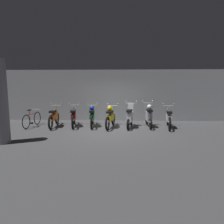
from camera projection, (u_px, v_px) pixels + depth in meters
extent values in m
plane|color=#424244|center=(110.00, 130.00, 8.78)|extent=(80.00, 80.00, 0.00)
cube|color=#9EA0A3|center=(112.00, 95.00, 11.27)|extent=(16.00, 0.30, 2.96)
torus|color=black|center=(57.00, 118.00, 10.16)|extent=(0.15, 0.66, 0.65)
torus|color=black|center=(51.00, 123.00, 8.88)|extent=(0.15, 0.66, 0.65)
cube|color=orange|center=(54.00, 117.00, 9.49)|extent=(0.30, 0.85, 0.28)
ellipsoid|color=orange|center=(54.00, 112.00, 9.62)|extent=(0.30, 0.46, 0.22)
cube|color=black|center=(53.00, 111.00, 9.28)|extent=(0.29, 0.54, 0.10)
cylinder|color=#B7BABF|center=(56.00, 105.00, 9.97)|extent=(0.56, 0.09, 0.04)
sphere|color=#B7BABF|center=(51.00, 104.00, 9.94)|extent=(0.07, 0.07, 0.07)
sphere|color=#B7BABF|center=(61.00, 104.00, 9.97)|extent=(0.07, 0.07, 0.07)
cylinder|color=#B7BABF|center=(57.00, 112.00, 10.07)|extent=(0.07, 0.16, 0.65)
sphere|color=silver|center=(56.00, 108.00, 10.04)|extent=(0.12, 0.12, 0.12)
cube|color=white|center=(51.00, 121.00, 8.89)|extent=(0.16, 0.03, 0.10)
torus|color=black|center=(74.00, 118.00, 10.28)|extent=(0.21, 0.66, 0.65)
torus|color=black|center=(73.00, 122.00, 9.01)|extent=(0.21, 0.66, 0.65)
cube|color=red|center=(73.00, 116.00, 9.62)|extent=(0.37, 0.86, 0.28)
ellipsoid|color=red|center=(73.00, 111.00, 9.74)|extent=(0.33, 0.48, 0.22)
cube|color=black|center=(73.00, 111.00, 9.40)|extent=(0.33, 0.55, 0.10)
cylinder|color=#B7BABF|center=(74.00, 105.00, 10.09)|extent=(0.56, 0.14, 0.04)
sphere|color=#B7BABF|center=(69.00, 103.00, 10.04)|extent=(0.07, 0.07, 0.07)
sphere|color=#B7BABF|center=(79.00, 103.00, 10.11)|extent=(0.07, 0.07, 0.07)
cylinder|color=#B7BABF|center=(74.00, 112.00, 10.19)|extent=(0.08, 0.17, 0.65)
sphere|color=silver|center=(74.00, 108.00, 10.16)|extent=(0.12, 0.12, 0.12)
cube|color=white|center=(73.00, 120.00, 9.02)|extent=(0.16, 0.04, 0.10)
torus|color=black|center=(93.00, 118.00, 10.28)|extent=(0.16, 0.66, 0.65)
torus|color=black|center=(92.00, 122.00, 8.99)|extent=(0.16, 0.66, 0.65)
cube|color=#197238|center=(92.00, 116.00, 9.61)|extent=(0.30, 0.85, 0.28)
ellipsoid|color=#197238|center=(92.00, 111.00, 9.73)|extent=(0.30, 0.46, 0.22)
cube|color=black|center=(92.00, 111.00, 9.39)|extent=(0.29, 0.54, 0.10)
cylinder|color=#B7BABF|center=(92.00, 105.00, 10.08)|extent=(0.56, 0.09, 0.04)
sphere|color=#B7BABF|center=(87.00, 103.00, 10.05)|extent=(0.07, 0.07, 0.07)
sphere|color=#B7BABF|center=(97.00, 103.00, 10.08)|extent=(0.07, 0.07, 0.07)
cylinder|color=#B7BABF|center=(93.00, 112.00, 10.18)|extent=(0.07, 0.16, 0.65)
sphere|color=silver|center=(92.00, 108.00, 10.15)|extent=(0.12, 0.12, 0.12)
cube|color=white|center=(92.00, 120.00, 9.00)|extent=(0.16, 0.03, 0.10)
sphere|color=#1E389E|center=(92.00, 108.00, 9.37)|extent=(0.24, 0.24, 0.24)
torus|color=black|center=(113.00, 119.00, 9.99)|extent=(0.20, 0.66, 0.65)
torus|color=black|center=(107.00, 123.00, 8.73)|extent=(0.20, 0.66, 0.65)
cube|color=gold|center=(110.00, 117.00, 9.33)|extent=(0.36, 0.86, 0.28)
ellipsoid|color=gold|center=(111.00, 112.00, 9.46)|extent=(0.33, 0.48, 0.22)
cube|color=black|center=(110.00, 112.00, 9.12)|extent=(0.32, 0.55, 0.10)
cylinder|color=#B7BABF|center=(113.00, 106.00, 9.80)|extent=(0.56, 0.13, 0.04)
sphere|color=#B7BABF|center=(108.00, 104.00, 9.84)|extent=(0.07, 0.07, 0.07)
sphere|color=#B7BABF|center=(118.00, 104.00, 9.73)|extent=(0.07, 0.07, 0.07)
cylinder|color=#B7BABF|center=(113.00, 113.00, 9.90)|extent=(0.08, 0.17, 0.65)
sphere|color=silver|center=(113.00, 109.00, 9.87)|extent=(0.12, 0.12, 0.12)
cube|color=white|center=(108.00, 121.00, 8.74)|extent=(0.16, 0.04, 0.10)
sphere|color=gold|center=(110.00, 108.00, 9.10)|extent=(0.24, 0.24, 0.24)
torus|color=black|center=(131.00, 120.00, 9.90)|extent=(0.18, 0.54, 0.53)
torus|color=black|center=(128.00, 124.00, 8.78)|extent=(0.18, 0.54, 0.53)
cube|color=silver|center=(130.00, 117.00, 9.30)|extent=(0.35, 0.76, 0.44)
cube|color=silver|center=(131.00, 108.00, 9.58)|extent=(0.30, 0.17, 0.48)
cube|color=black|center=(129.00, 111.00, 9.10)|extent=(0.33, 0.55, 0.10)
cylinder|color=#B7BABF|center=(131.00, 103.00, 9.69)|extent=(0.56, 0.13, 0.04)
sphere|color=#B7BABF|center=(126.00, 101.00, 9.73)|extent=(0.07, 0.07, 0.07)
sphere|color=#B7BABF|center=(136.00, 101.00, 9.62)|extent=(0.07, 0.07, 0.07)
cylinder|color=#B7BABF|center=(131.00, 112.00, 9.79)|extent=(0.08, 0.16, 0.85)
sphere|color=silver|center=(131.00, 106.00, 9.75)|extent=(0.12, 0.12, 0.12)
cube|color=white|center=(128.00, 122.00, 8.79)|extent=(0.16, 0.04, 0.10)
torus|color=black|center=(147.00, 120.00, 10.03)|extent=(0.10, 0.53, 0.53)
torus|color=black|center=(151.00, 124.00, 8.90)|extent=(0.10, 0.53, 0.53)
cube|color=#9EA0A8|center=(149.00, 116.00, 9.43)|extent=(0.23, 0.74, 0.44)
cube|color=#9EA0A8|center=(148.00, 108.00, 9.72)|extent=(0.28, 0.12, 0.48)
cube|color=black|center=(149.00, 110.00, 9.23)|extent=(0.25, 0.52, 0.10)
cylinder|color=#B7BABF|center=(147.00, 103.00, 9.82)|extent=(0.56, 0.05, 0.04)
sphere|color=#B7BABF|center=(142.00, 101.00, 9.82)|extent=(0.07, 0.07, 0.07)
sphere|color=#B7BABF|center=(153.00, 101.00, 9.80)|extent=(0.07, 0.07, 0.07)
cylinder|color=#B7BABF|center=(147.00, 112.00, 9.93)|extent=(0.06, 0.15, 0.85)
sphere|color=silver|center=(147.00, 106.00, 9.89)|extent=(0.12, 0.12, 0.12)
cube|color=white|center=(151.00, 122.00, 8.91)|extent=(0.16, 0.01, 0.10)
sphere|color=silver|center=(150.00, 107.00, 9.20)|extent=(0.24, 0.24, 0.24)
torus|color=black|center=(168.00, 119.00, 9.89)|extent=(0.20, 0.66, 0.65)
torus|color=black|center=(170.00, 124.00, 8.63)|extent=(0.20, 0.66, 0.65)
cube|color=silver|center=(169.00, 117.00, 9.24)|extent=(0.36, 0.86, 0.28)
ellipsoid|color=silver|center=(169.00, 112.00, 9.36)|extent=(0.33, 0.48, 0.22)
cube|color=black|center=(169.00, 112.00, 9.02)|extent=(0.33, 0.55, 0.10)
cylinder|color=#B7BABF|center=(168.00, 106.00, 9.70)|extent=(0.56, 0.13, 0.04)
sphere|color=#B7BABF|center=(163.00, 104.00, 9.74)|extent=(0.07, 0.07, 0.07)
sphere|color=#B7BABF|center=(174.00, 104.00, 9.63)|extent=(0.07, 0.07, 0.07)
cylinder|color=#B7BABF|center=(168.00, 113.00, 9.80)|extent=(0.08, 0.17, 0.65)
sphere|color=silver|center=(168.00, 109.00, 9.77)|extent=(0.12, 0.12, 0.12)
cube|color=white|center=(170.00, 122.00, 8.64)|extent=(0.16, 0.04, 0.10)
torus|color=black|center=(37.00, 118.00, 10.08)|extent=(0.09, 0.68, 0.68)
torus|color=black|center=(26.00, 122.00, 9.05)|extent=(0.09, 0.68, 0.68)
cylinder|color=#B21E1E|center=(32.00, 114.00, 9.52)|extent=(0.09, 0.68, 0.04)
cylinder|color=#B21E1E|center=(29.00, 113.00, 9.30)|extent=(0.03, 0.03, 0.22)
cube|color=black|center=(29.00, 110.00, 9.29)|extent=(0.12, 0.23, 0.05)
cylinder|color=#B7BABF|center=(36.00, 109.00, 9.89)|extent=(0.50, 0.07, 0.03)
cylinder|color=black|center=(32.00, 123.00, 9.53)|extent=(0.13, 0.11, 0.10)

